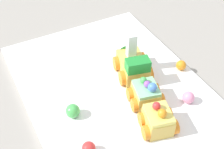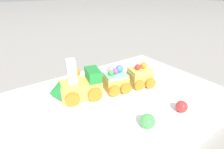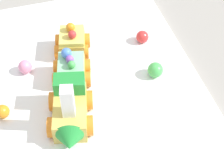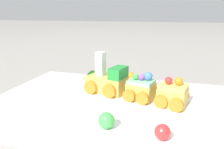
{
  "view_description": "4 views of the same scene",
  "coord_description": "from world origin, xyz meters",
  "px_view_note": "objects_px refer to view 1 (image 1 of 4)",
  "views": [
    {
      "loc": [
        -0.45,
        0.26,
        0.55
      ],
      "look_at": [
        0.02,
        0.01,
        0.06
      ],
      "focal_mm": 50.0,
      "sensor_mm": 36.0,
      "label": 1
    },
    {
      "loc": [
        0.22,
        0.31,
        0.27
      ],
      "look_at": [
        -0.02,
        -0.03,
        0.07
      ],
      "focal_mm": 28.0,
      "sensor_mm": 36.0,
      "label": 2
    },
    {
      "loc": [
        0.46,
        -0.11,
        0.59
      ],
      "look_at": [
        -0.02,
        0.03,
        0.03
      ],
      "focal_mm": 60.0,
      "sensor_mm": 36.0,
      "label": 3
    },
    {
      "loc": [
        -0.12,
        0.48,
        0.22
      ],
      "look_at": [
        0.02,
        -0.02,
        0.08
      ],
      "focal_mm": 35.0,
      "sensor_mm": 36.0,
      "label": 4
    }
  ],
  "objects_px": {
    "gumball_red": "(89,148)",
    "gumball_pink": "(188,98)",
    "cake_train_locomotive": "(132,63)",
    "gumball_orange": "(181,65)",
    "gumball_green": "(73,111)",
    "cake_car_mint": "(146,94)",
    "cake_car_lemon": "(158,120)"
  },
  "relations": [
    {
      "from": "gumball_red",
      "to": "gumball_pink",
      "type": "xyz_separation_m",
      "value": [
        0.02,
        -0.26,
        0.0
      ]
    },
    {
      "from": "cake_train_locomotive",
      "to": "gumball_red",
      "type": "distance_m",
      "value": 0.26
    },
    {
      "from": "gumball_orange",
      "to": "gumball_pink",
      "type": "bearing_deg",
      "value": 151.21
    },
    {
      "from": "gumball_orange",
      "to": "gumball_pink",
      "type": "distance_m",
      "value": 0.12
    },
    {
      "from": "gumball_orange",
      "to": "gumball_pink",
      "type": "height_order",
      "value": "gumball_pink"
    },
    {
      "from": "gumball_green",
      "to": "gumball_red",
      "type": "height_order",
      "value": "gumball_green"
    },
    {
      "from": "cake_car_mint",
      "to": "gumball_orange",
      "type": "height_order",
      "value": "cake_car_mint"
    },
    {
      "from": "cake_car_lemon",
      "to": "gumball_red",
      "type": "height_order",
      "value": "cake_car_lemon"
    },
    {
      "from": "cake_train_locomotive",
      "to": "gumball_pink",
      "type": "height_order",
      "value": "cake_train_locomotive"
    },
    {
      "from": "gumball_orange",
      "to": "gumball_red",
      "type": "relative_size",
      "value": 0.95
    },
    {
      "from": "cake_car_mint",
      "to": "gumball_red",
      "type": "relative_size",
      "value": 3.14
    },
    {
      "from": "cake_train_locomotive",
      "to": "cake_car_mint",
      "type": "distance_m",
      "value": 0.11
    },
    {
      "from": "gumball_green",
      "to": "gumball_red",
      "type": "relative_size",
      "value": 1.13
    },
    {
      "from": "gumball_green",
      "to": "gumball_orange",
      "type": "height_order",
      "value": "gumball_green"
    },
    {
      "from": "cake_car_mint",
      "to": "cake_car_lemon",
      "type": "xyz_separation_m",
      "value": [
        -0.08,
        0.02,
        -0.0
      ]
    },
    {
      "from": "gumball_green",
      "to": "gumball_red",
      "type": "distance_m",
      "value": 0.1
    },
    {
      "from": "cake_train_locomotive",
      "to": "gumball_red",
      "type": "bearing_deg",
      "value": 144.14
    },
    {
      "from": "cake_car_mint",
      "to": "gumball_red",
      "type": "bearing_deg",
      "value": 123.81
    },
    {
      "from": "gumball_green",
      "to": "cake_car_lemon",
      "type": "bearing_deg",
      "value": -128.38
    },
    {
      "from": "cake_car_lemon",
      "to": "cake_car_mint",
      "type": "bearing_deg",
      "value": -0.23
    },
    {
      "from": "cake_train_locomotive",
      "to": "gumball_green",
      "type": "distance_m",
      "value": 0.2
    },
    {
      "from": "cake_train_locomotive",
      "to": "cake_car_lemon",
      "type": "height_order",
      "value": "cake_train_locomotive"
    },
    {
      "from": "gumball_orange",
      "to": "gumball_pink",
      "type": "xyz_separation_m",
      "value": [
        -0.1,
        0.06,
        0.0
      ]
    },
    {
      "from": "cake_train_locomotive",
      "to": "gumball_pink",
      "type": "relative_size",
      "value": 4.96
    },
    {
      "from": "gumball_pink",
      "to": "cake_car_mint",
      "type": "bearing_deg",
      "value": 62.34
    },
    {
      "from": "cake_car_mint",
      "to": "gumball_pink",
      "type": "height_order",
      "value": "cake_car_mint"
    },
    {
      "from": "gumball_pink",
      "to": "gumball_red",
      "type": "bearing_deg",
      "value": 94.02
    },
    {
      "from": "cake_car_mint",
      "to": "cake_train_locomotive",
      "type": "bearing_deg",
      "value": 0.16
    },
    {
      "from": "cake_car_lemon",
      "to": "gumball_red",
      "type": "xyz_separation_m",
      "value": [
        0.01,
        0.16,
        -0.01
      ]
    },
    {
      "from": "cake_car_mint",
      "to": "gumball_green",
      "type": "distance_m",
      "value": 0.17
    },
    {
      "from": "cake_car_mint",
      "to": "gumball_red",
      "type": "height_order",
      "value": "cake_car_mint"
    },
    {
      "from": "cake_car_mint",
      "to": "gumball_orange",
      "type": "distance_m",
      "value": 0.16
    }
  ]
}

